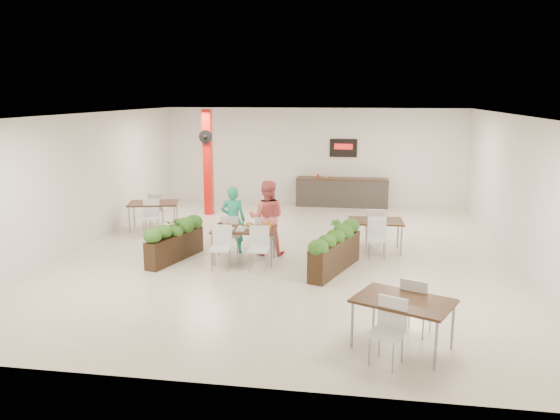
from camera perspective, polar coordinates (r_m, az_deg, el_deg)
The scene contains 12 objects.
ground at distance 12.82m, azimuth 0.81°, elevation -4.50°, with size 12.00×12.00×0.00m, color beige.
room_shell at distance 12.40m, azimuth 0.84°, elevation 4.43°, with size 10.10×12.10×3.22m.
red_column at distance 16.77m, azimuth -7.54°, elevation 5.06°, with size 0.40×0.41×3.20m.
service_counter at distance 18.12m, azimuth 6.49°, elevation 1.93°, with size 3.00×0.64×2.20m.
main_table at distance 12.04m, azimuth -3.84°, elevation -2.49°, with size 1.45×1.69×0.92m.
diner_man at distance 12.71m, azimuth -4.92°, elevation -1.03°, with size 0.57×0.38×1.57m, color #29B58D.
diner_woman at distance 12.53m, azimuth -1.37°, elevation -0.81°, with size 0.84×0.66×1.73m, color #F86E6E.
planter_left at distance 12.36m, azimuth -10.94°, elevation -2.91°, with size 0.83×1.85×0.99m.
planter_right at distance 11.45m, azimuth 5.79°, elevation -3.92°, with size 0.99×2.02×1.11m.
side_table_a at distance 15.29m, azimuth -13.09°, elevation 0.36°, with size 1.49×1.67×0.92m.
side_table_b at distance 13.00m, azimuth 9.95°, elevation -1.56°, with size 1.30×1.64×0.92m.
side_table_c at distance 8.19m, azimuth 12.75°, elevation -9.86°, with size 1.61×1.65×0.92m.
Camera 1 is at (1.73, -12.17, 3.65)m, focal length 35.00 mm.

